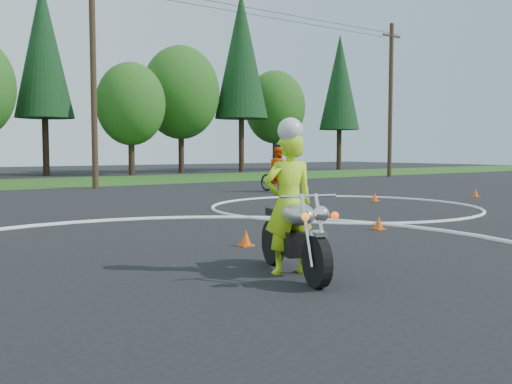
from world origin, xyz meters
TOP-DOWN VIEW (x-y plane):
  - ground at (0.00, 0.00)m, footprint 120.00×120.00m
  - course_markings at (2.17, 4.35)m, footprint 19.05×19.05m
  - primary_motorcycle at (0.72, 1.57)m, footprint 1.02×2.19m
  - rider_primary_grp at (0.73, 1.71)m, footprint 0.83×0.66m
  - rider_second_grp at (10.46, 14.37)m, footprint 0.94×2.23m
  - traffic_cones at (4.17, 3.49)m, footprint 20.41×13.64m
  - treeline at (14.78, 34.61)m, footprint 38.20×8.10m
  - utility_poles at (5.00, 21.00)m, footprint 41.60×1.12m

SIDE VIEW (x-z plane):
  - ground at x=0.00m, z-range 0.00..0.00m
  - course_markings at x=2.17m, z-range -0.05..0.07m
  - traffic_cones at x=4.17m, z-range -0.01..0.29m
  - primary_motorcycle at x=0.72m, z-range -0.02..1.16m
  - rider_second_grp at x=10.46m, z-range -0.31..1.78m
  - rider_primary_grp at x=0.73m, z-range -0.04..2.15m
  - utility_poles at x=5.00m, z-range 0.20..10.20m
  - treeline at x=14.78m, z-range -0.64..13.88m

